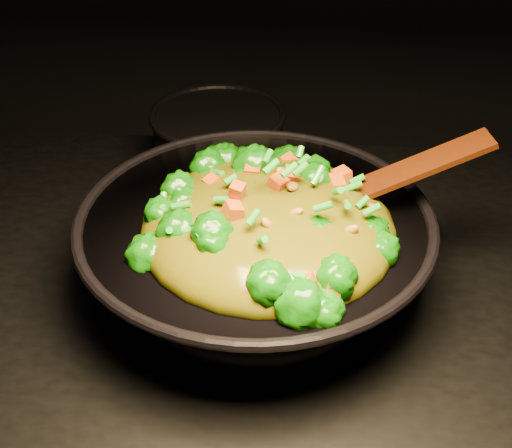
# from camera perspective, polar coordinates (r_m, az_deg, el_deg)

# --- Properties ---
(wok) EXTENTS (0.55, 0.55, 0.12)m
(wok) POSITION_cam_1_polar(r_m,az_deg,el_deg) (0.94, -0.06, -2.71)
(wok) COLOR black
(wok) RESTS_ON stovetop
(stir_fry) EXTENTS (0.39, 0.39, 0.11)m
(stir_fry) POSITION_cam_1_polar(r_m,az_deg,el_deg) (0.85, 1.00, 2.23)
(stir_fry) COLOR #126307
(stir_fry) RESTS_ON wok
(spatula) EXTENTS (0.27, 0.10, 0.11)m
(spatula) POSITION_cam_1_polar(r_m,az_deg,el_deg) (0.90, 10.13, 3.41)
(spatula) COLOR #3A1707
(spatula) RESTS_ON wok
(back_pot) EXTENTS (0.25, 0.25, 0.12)m
(back_pot) POSITION_cam_1_polar(r_m,az_deg,el_deg) (1.20, -3.01, 6.35)
(back_pot) COLOR black
(back_pot) RESTS_ON stovetop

